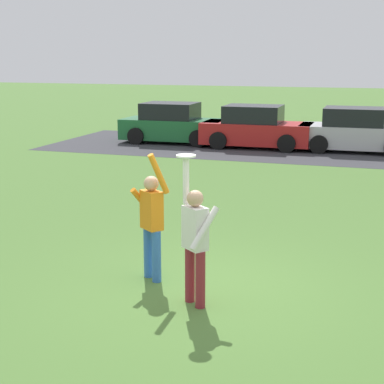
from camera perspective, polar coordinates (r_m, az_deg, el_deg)
The scene contains 8 objects.
ground_plane at distance 9.23m, azimuth 0.92°, elevation -9.14°, with size 120.00×120.00×0.00m, color #4C7533.
person_catcher at distance 8.39m, azimuth 0.29°, elevation -4.29°, with size 0.57×0.55×2.08m.
person_defender at distance 9.36m, azimuth -3.79°, elevation -2.52°, with size 0.65×0.64×2.05m.
frisbee_disc at distance 8.32m, azimuth -0.57°, elevation 3.42°, with size 0.27×0.27×0.02m, color white.
parked_car_green at distance 24.44m, azimuth -1.79°, elevation 6.34°, with size 4.12×2.08×1.59m.
parked_car_red at distance 23.24m, azimuth 6.02°, elevation 5.95°, with size 4.12×2.08×1.59m.
parked_car_silver at distance 22.93m, azimuth 15.16°, elevation 5.49°, with size 4.12×2.08×1.59m.
parking_strip at distance 23.22m, azimuth 6.69°, elevation 4.13°, with size 16.42×6.40×0.01m, color #38383D.
Camera 1 is at (2.51, -8.19, 3.44)m, focal length 56.88 mm.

